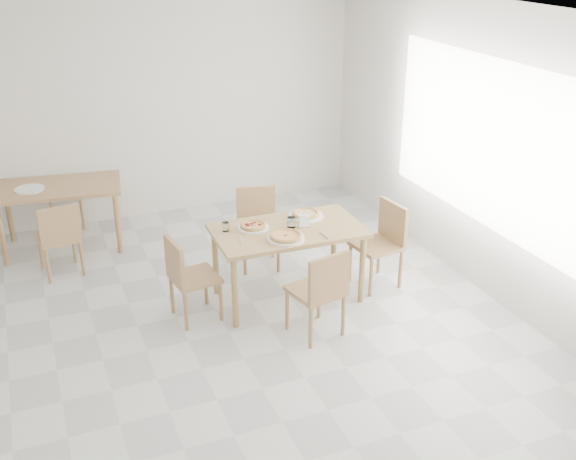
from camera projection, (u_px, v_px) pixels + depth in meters
name	position (u px, v px, depth m)	size (l,w,h in m)	color
room	(494.00, 146.00, 6.29)	(7.28, 7.00, 7.00)	silver
main_table	(288.00, 237.00, 6.44)	(1.44, 0.84, 0.75)	#A28753
chair_south	(321.00, 288.00, 5.88)	(0.50, 0.50, 0.85)	#9F814F
chair_north	(258.00, 221.00, 7.21)	(0.49, 0.49, 0.85)	#9F814F
chair_west	(187.00, 274.00, 6.15)	(0.46, 0.46, 0.83)	#9F814F
chair_east	(383.00, 238.00, 6.80)	(0.48, 0.48, 0.87)	#9F814F
plate_margherita	(286.00, 238.00, 6.19)	(0.35, 0.35, 0.02)	white
plate_mushroom	(306.00, 216.00, 6.67)	(0.35, 0.35, 0.02)	white
plate_pepperoni	(253.00, 228.00, 6.41)	(0.30, 0.30, 0.02)	white
pizza_margherita	(286.00, 236.00, 6.18)	(0.37, 0.37, 0.03)	#DEBA68
pizza_mushroom	(306.00, 214.00, 6.66)	(0.32, 0.32, 0.03)	#DEBA68
pizza_pepperoni	(253.00, 225.00, 6.40)	(0.26, 0.26, 0.03)	#DEBA68
tumbler_a	(291.00, 222.00, 6.41)	(0.08, 0.08, 0.10)	white
tumbler_b	(226.00, 227.00, 6.34)	(0.07, 0.07, 0.09)	white
napkin_holder	(304.00, 221.00, 6.42)	(0.12, 0.07, 0.12)	silver
fork_a	(241.00, 240.00, 6.16)	(0.02, 0.19, 0.01)	silver
fork_b	(324.00, 236.00, 6.25)	(0.01, 0.17, 0.01)	silver
second_table	(59.00, 194.00, 7.51)	(1.45, 0.95, 0.75)	#9F814F
chair_back_s	(59.00, 235.00, 6.94)	(0.45, 0.45, 0.82)	#9F814F
chair_back_n	(67.00, 187.00, 8.22)	(0.49, 0.49, 0.82)	#9F814F
plate_empty	(30.00, 189.00, 7.34)	(0.31, 0.31, 0.02)	white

